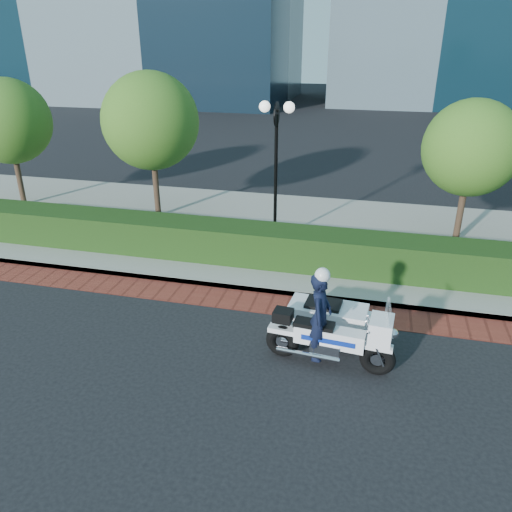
% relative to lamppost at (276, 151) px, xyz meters
% --- Properties ---
extents(ground, '(120.00, 120.00, 0.00)m').
position_rel_lamppost_xyz_m(ground, '(-1.00, -5.20, -2.96)').
color(ground, black).
rests_on(ground, ground).
extents(brick_strip, '(60.00, 1.00, 0.01)m').
position_rel_lamppost_xyz_m(brick_strip, '(-1.00, -3.70, -2.95)').
color(brick_strip, maroon).
rests_on(brick_strip, ground).
extents(sidewalk, '(60.00, 8.00, 0.15)m').
position_rel_lamppost_xyz_m(sidewalk, '(-1.00, 0.80, -2.88)').
color(sidewalk, gray).
rests_on(sidewalk, ground).
extents(hedge_main, '(18.00, 1.20, 1.00)m').
position_rel_lamppost_xyz_m(hedge_main, '(-1.00, -1.60, -2.31)').
color(hedge_main, black).
rests_on(hedge_main, sidewalk).
extents(lamppost, '(1.02, 0.70, 4.21)m').
position_rel_lamppost_xyz_m(lamppost, '(0.00, 0.00, 0.00)').
color(lamppost, black).
rests_on(lamppost, sidewalk).
extents(tree_a, '(3.00, 3.00, 4.58)m').
position_rel_lamppost_xyz_m(tree_a, '(-10.00, 1.30, 0.26)').
color(tree_a, '#332319').
rests_on(tree_a, sidewalk).
extents(tree_b, '(3.20, 3.20, 4.89)m').
position_rel_lamppost_xyz_m(tree_b, '(-4.50, 1.30, 0.48)').
color(tree_b, '#332319').
rests_on(tree_b, sidewalk).
extents(tree_c, '(2.80, 2.80, 4.30)m').
position_rel_lamppost_xyz_m(tree_c, '(5.50, 1.30, 0.09)').
color(tree_c, '#332319').
rests_on(tree_c, sidewalk).
extents(police_motorcycle, '(2.61, 1.93, 2.11)m').
position_rel_lamppost_xyz_m(police_motorcycle, '(2.23, -5.44, -2.24)').
color(police_motorcycle, black).
rests_on(police_motorcycle, ground).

